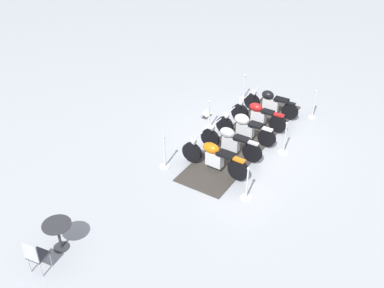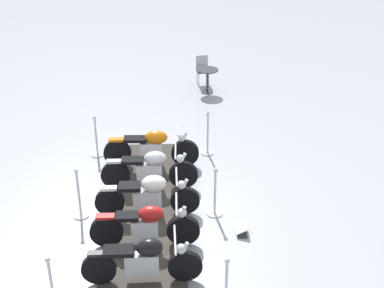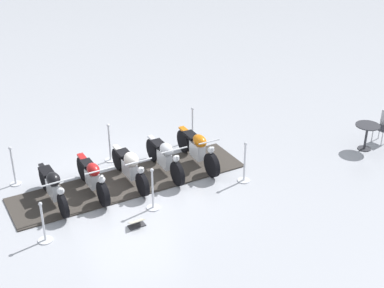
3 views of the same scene
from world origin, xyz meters
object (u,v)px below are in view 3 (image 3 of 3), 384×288
Objects in this scene: motorcycle_black at (53,186)px; motorcycle_chrome at (165,157)px; motorcycle_maroon at (93,177)px; cafe_chair_near_table at (384,125)px; stanchion_right_mid at (153,196)px; motorcycle_copper at (198,148)px; stanchion_left_front at (14,171)px; stanchion_right_rear at (244,169)px; stanchion_left_rear at (192,130)px; cafe_table at (367,131)px; info_placard at (137,224)px; motorcycle_cream at (130,166)px; stanchion_right_front at (44,229)px; stanchion_left_mid at (110,149)px.

motorcycle_chrome is at bearing 88.48° from motorcycle_black.
motorcycle_maroon is 8.79m from cafe_chair_near_table.
motorcycle_maroon is at bearing -131.60° from stanchion_right_mid.
motorcycle_copper reaches higher than motorcycle_maroon.
motorcycle_copper is at bearing 84.84° from stanchion_left_front.
stanchion_right_mid is at bearing 55.35° from stanchion_left_front.
stanchion_right_rear is 4.97m from cafe_chair_near_table.
stanchion_left_rear reaches higher than cafe_table.
stanchion_right_mid is 2.60× the size of info_placard.
motorcycle_cream is at bearing -168.37° from stanchion_right_mid.
motorcycle_chrome is (-0.41, 2.00, 0.04)m from motorcycle_maroon.
motorcycle_cream is 2.09× the size of stanchion_right_front.
stanchion_right_front is 0.92× the size of stanchion_left_front.
motorcycle_maroon is at bearing -17.86° from cafe_chair_near_table.
motorcycle_black is 1.79× the size of stanchion_right_rear.
stanchion_left_mid is 1.03× the size of stanchion_left_front.
motorcycle_black is at bearing -43.30° from stanchion_left_mid.
stanchion_left_front reaches higher than motorcycle_copper.
info_placard is (0.08, 2.07, -0.25)m from stanchion_right_front.
stanchion_right_rear is at bearing 74.03° from stanchion_left_front.
stanchion_left_front reaches higher than motorcycle_cream.
motorcycle_maroon reaches higher than cafe_table.
motorcycle_cream is 7.78m from cafe_chair_near_table.
motorcycle_maroon is 1.76m from stanchion_left_mid.
motorcycle_copper is at bearing 89.77° from motorcycle_cream.
info_placard is at bearing 10.63° from motorcycle_maroon.
stanchion_right_front is at bearing -50.73° from stanchion_left_rear.
info_placard is (1.75, 0.73, -0.41)m from motorcycle_maroon.
cafe_table is (-0.24, 9.01, 0.08)m from motorcycle_black.
stanchion_left_rear reaches higher than motorcycle_chrome.
stanchion_left_rear is 1.13× the size of cafe_chair_near_table.
motorcycle_black is at bearing -16.82° from cafe_chair_near_table.
stanchion_left_rear is 0.97× the size of stanchion_left_front.
stanchion_left_rear is 0.97× the size of stanchion_right_mid.
motorcycle_chrome is 1.02m from motorcycle_copper.
motorcycle_black is 4.93m from stanchion_left_rear.
motorcycle_cream is 1.87× the size of stanchion_left_mid.
cafe_chair_near_table is (1.30, 8.07, 0.16)m from stanchion_left_mid.
cafe_chair_near_table is (0.31, 5.78, 0.03)m from motorcycle_copper.
motorcycle_copper is at bearing -143.73° from stanchion_right_rear.
cafe_chair_near_table is at bearing 100.46° from stanchion_right_rear.
cafe_chair_near_table is at bearing 85.95° from stanchion_left_front.
stanchion_left_rear is at bearing 157.55° from motorcycle_copper.
info_placard is at bearing -41.61° from motorcycle_chrome.
stanchion_right_front is 1.07× the size of cafe_chair_near_table.
cafe_table is 0.82× the size of cafe_chair_near_table.
stanchion_right_mid is (1.33, 0.27, -0.16)m from motorcycle_cream.
stanchion_left_front reaches higher than stanchion_right_mid.
motorcycle_chrome is 2.74× the size of cafe_table.
cafe_chair_near_table is at bearing 109.87° from cafe_table.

